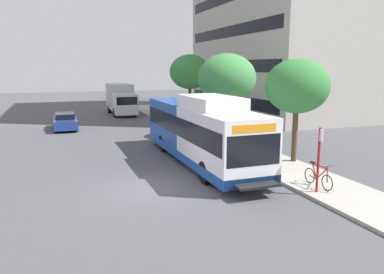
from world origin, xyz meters
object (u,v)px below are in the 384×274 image
street_tree_far_block (190,72)px  box_truck_background (121,98)px  street_tree_near_stop (297,86)px  bicycle_parked (318,177)px  bus_stop_sign_pole (319,155)px  street_tree_mid_block (227,79)px  parked_car_far_lane (65,121)px  transit_bus (200,131)px

street_tree_far_block → box_truck_background: size_ratio=0.86×
street_tree_near_stop → bicycle_parked: bearing=-112.3°
box_truck_background → street_tree_far_block: bearing=-64.1°
bus_stop_sign_pole → bicycle_parked: bearing=47.4°
street_tree_mid_block → street_tree_far_block: street_tree_far_block is taller
parked_car_far_lane → bus_stop_sign_pole: bearing=-66.7°
bus_stop_sign_pole → parked_car_far_lane: 22.42m
street_tree_mid_block → box_truck_background: bearing=105.8°
street_tree_near_stop → box_truck_background: 25.12m
bus_stop_sign_pole → bicycle_parked: size_ratio=1.48×
bicycle_parked → street_tree_far_block: street_tree_far_block is taller
street_tree_near_stop → street_tree_mid_block: bearing=91.7°
street_tree_far_block → parked_car_far_lane: 11.37m
transit_bus → street_tree_far_block: street_tree_far_block is taller
bicycle_parked → street_tree_near_stop: (1.65, 4.04, 3.50)m
bicycle_parked → box_truck_background: size_ratio=0.25×
bus_stop_sign_pole → street_tree_mid_block: 12.85m
parked_car_far_lane → bicycle_parked: bearing=-65.0°
bus_stop_sign_pole → street_tree_mid_block: size_ratio=0.44×
bus_stop_sign_pole → street_tree_far_block: size_ratio=0.43×
street_tree_far_block → parked_car_far_lane: bearing=175.2°
street_tree_mid_block → parked_car_far_lane: bearing=142.9°
street_tree_near_stop → street_tree_far_block: street_tree_far_block is taller
transit_bus → parked_car_far_lane: bearing=114.5°
transit_bus → street_tree_far_block: bearing=72.4°
bus_stop_sign_pole → bicycle_parked: bus_stop_sign_pole is taller
bus_stop_sign_pole → bicycle_parked: 1.30m
transit_bus → bus_stop_sign_pole: (2.43, -6.49, -0.05)m
bicycle_parked → street_tree_mid_block: (1.42, 11.91, 3.70)m
bus_stop_sign_pole → street_tree_far_block: bearing=84.9°
street_tree_near_stop → box_truck_background: street_tree_near_stop is taller
box_truck_background → street_tree_mid_block: bearing=-74.2°
transit_bus → box_truck_background: bearing=90.9°
bus_stop_sign_pole → box_truck_background: 29.22m
bicycle_parked → street_tree_mid_block: bearing=83.2°
bus_stop_sign_pole → street_tree_mid_block: street_tree_mid_block is taller
bus_stop_sign_pole → street_tree_mid_block: bearing=81.3°
street_tree_near_stop → street_tree_far_block: size_ratio=0.89×
transit_bus → box_truck_background: (-0.36, 22.60, 0.04)m
transit_bus → street_tree_far_block: (4.20, 13.20, 2.93)m
street_tree_far_block → box_truck_background: (-4.56, 9.40, -2.89)m
transit_bus → street_tree_mid_block: 7.79m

